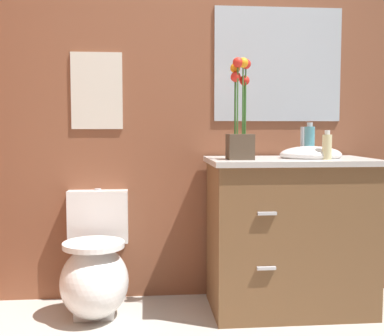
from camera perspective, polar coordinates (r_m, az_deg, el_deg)
The scene contains 8 objects.
wall_back at distance 3.20m, azimuth 6.67°, elevation 8.00°, with size 4.38×0.05×2.50m, color brown.
toilet at distance 2.96m, azimuth -10.94°, elevation -11.50°, with size 0.38×0.59×0.69m.
vanity_cabinet at distance 2.99m, azimuth 11.02°, elevation -7.18°, with size 0.94×0.56×1.06m.
flower_vase at distance 2.79m, azimuth 5.48°, elevation 4.93°, with size 0.14×0.14×0.56m.
soap_bottle at distance 3.05m, azimuth 13.19°, elevation 2.97°, with size 0.06×0.06×0.21m.
lotion_bottle at distance 2.87m, azimuth 15.08°, elevation 2.40°, with size 0.05×0.05×0.16m.
wall_poster at distance 3.11m, azimuth -10.76°, elevation 8.60°, with size 0.31×0.01×0.46m, color silver.
wall_mirror at distance 3.23m, azimuth 9.75°, elevation 11.50°, with size 0.80×0.01×0.70m, color #B2BCC6.
Camera 1 is at (-0.47, -1.51, 1.06)m, focal length 46.97 mm.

